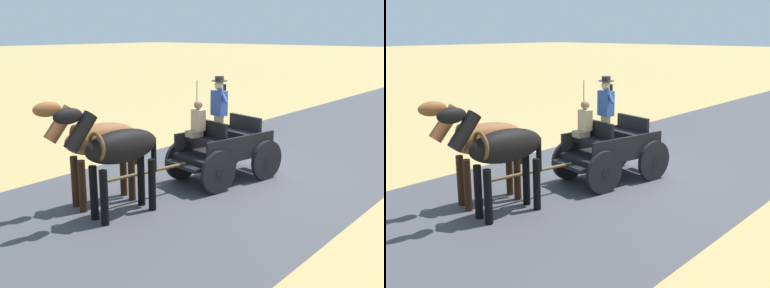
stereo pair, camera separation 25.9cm
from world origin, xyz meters
TOP-DOWN VIEW (x-y plane):
  - ground_plane at (0.00, 0.00)m, footprint 200.00×200.00m
  - road_surface at (0.00, 0.00)m, footprint 6.60×160.00m
  - horse_drawn_carriage at (0.09, 0.85)m, footprint 1.85×4.51m
  - horse_near_side at (0.28, 3.90)m, footprint 0.77×2.15m
  - horse_off_side at (1.06, 3.75)m, footprint 0.91×2.15m

SIDE VIEW (x-z plane):
  - ground_plane at x=0.00m, z-range 0.00..0.00m
  - road_surface at x=0.00m, z-range 0.00..0.01m
  - horse_drawn_carriage at x=0.09m, z-range -0.43..2.07m
  - horse_near_side at x=0.28m, z-range 0.22..2.43m
  - horse_off_side at x=1.06m, z-range 0.22..2.43m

